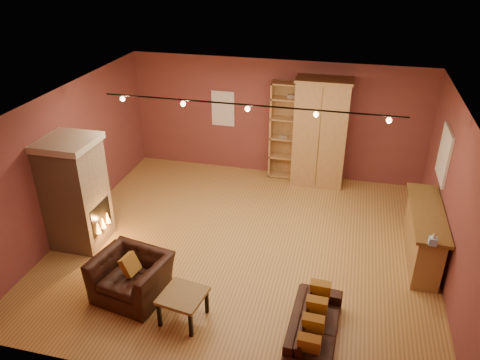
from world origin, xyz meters
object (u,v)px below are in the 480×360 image
(loveseat, at_px, (314,325))
(bookcase, at_px, (291,130))
(fireplace, at_px, (76,193))
(coffee_table, at_px, (183,298))
(armoire, at_px, (320,133))
(bar_counter, at_px, (423,234))
(armchair, at_px, (131,271))

(loveseat, bearing_deg, bookcase, 14.66)
(fireplace, relative_size, coffee_table, 2.93)
(bookcase, height_order, loveseat, bookcase)
(fireplace, bearing_deg, loveseat, -18.52)
(bookcase, bearing_deg, armoire, -15.89)
(bar_counter, distance_m, coffee_table, 4.42)
(armchair, bearing_deg, bookcase, 80.28)
(fireplace, height_order, bar_counter, fireplace)
(coffee_table, bearing_deg, armoire, 73.14)
(fireplace, height_order, bookcase, bookcase)
(fireplace, relative_size, bookcase, 0.90)
(bar_counter, distance_m, loveseat, 3.03)
(bar_counter, xyz_separation_m, armchair, (-4.64, -2.18, -0.01))
(bookcase, bearing_deg, bar_counter, -44.23)
(armoire, bearing_deg, fireplace, -139.45)
(loveseat, height_order, armchair, armchair)
(bookcase, relative_size, armoire, 0.93)
(bookcase, distance_m, bar_counter, 3.99)
(fireplace, bearing_deg, armchair, -36.69)
(bar_counter, bearing_deg, armoire, 129.80)
(fireplace, relative_size, armoire, 0.84)
(bookcase, height_order, armchair, bookcase)
(bookcase, distance_m, armchair, 5.30)
(fireplace, height_order, armchair, fireplace)
(armchair, bearing_deg, loveseat, 4.16)
(coffee_table, bearing_deg, bar_counter, 34.45)
(bar_counter, distance_m, armchair, 5.12)
(fireplace, distance_m, coffee_table, 3.07)
(bar_counter, xyz_separation_m, loveseat, (-1.67, -2.52, -0.15))
(armoire, bearing_deg, bar_counter, -50.20)
(armoire, height_order, armchair, armoire)
(loveseat, relative_size, armchair, 1.39)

